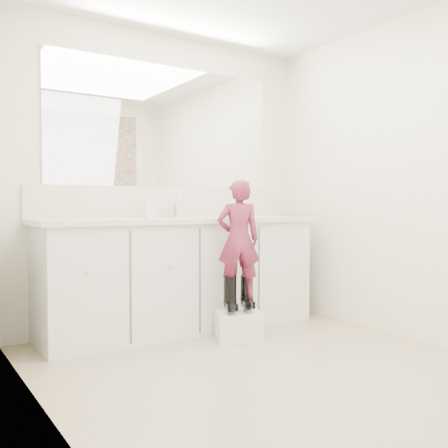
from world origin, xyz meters
TOP-DOWN VIEW (x-y plane):
  - floor at (0.00, 0.00)m, footprint 3.00×3.00m
  - wall_back at (0.00, 1.50)m, footprint 2.60×0.00m
  - wall_left at (-1.30, 0.00)m, footprint 0.00×3.00m
  - wall_right at (1.30, 0.00)m, footprint 0.00×3.00m
  - vanity_cabinet at (0.00, 1.23)m, footprint 2.20×0.55m
  - countertop at (0.00, 1.21)m, footprint 2.28×0.58m
  - backsplash at (0.00, 1.49)m, footprint 2.28×0.03m
  - mirror at (0.00, 1.49)m, footprint 2.00×0.02m
  - faucet at (0.00, 1.38)m, footprint 0.08×0.08m
  - cup at (0.47, 1.24)m, footprint 0.12×0.12m
  - soap_bottle at (-0.26, 1.29)m, footprint 0.11×0.11m
  - step_stool at (0.21, 0.75)m, footprint 0.40×0.37m
  - boot_left at (0.14, 0.75)m, footprint 0.16×0.20m
  - boot_right at (0.29, 0.75)m, footprint 0.16×0.20m
  - toddler at (0.21, 0.75)m, footprint 0.37×0.31m
  - toothbrush at (0.28, 0.73)m, footprint 0.13×0.06m

SIDE VIEW (x-z plane):
  - floor at x=0.00m, z-range 0.00..0.00m
  - step_stool at x=0.21m, z-range 0.00..0.21m
  - boot_left at x=0.14m, z-range 0.21..0.47m
  - boot_right at x=0.29m, z-range 0.21..0.47m
  - vanity_cabinet at x=0.00m, z-range 0.00..0.85m
  - toddler at x=0.21m, z-range 0.31..1.18m
  - toothbrush at x=0.28m, z-range 0.83..0.89m
  - countertop at x=0.00m, z-range 0.85..0.89m
  - cup at x=0.47m, z-range 0.89..0.99m
  - faucet at x=0.00m, z-range 0.89..0.99m
  - soap_bottle at x=-0.26m, z-range 0.89..1.08m
  - backsplash at x=0.00m, z-range 0.89..1.14m
  - wall_back at x=0.00m, z-range -0.10..2.50m
  - wall_left at x=-1.30m, z-range -0.30..2.70m
  - wall_right at x=1.30m, z-range -0.30..2.70m
  - mirror at x=0.00m, z-range 1.14..2.14m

